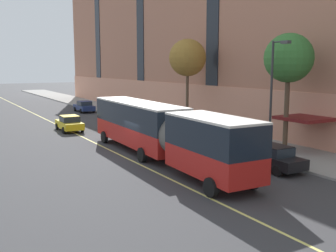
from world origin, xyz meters
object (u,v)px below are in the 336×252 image
(street_tree_far_uptown, at_px, (188,58))
(street_tree_mid_block, at_px, (289,59))
(parked_car_black_2, at_px, (272,157))
(parked_car_navy_4, at_px, (127,118))
(street_lamp, at_px, (274,88))
(parked_car_navy_3, at_px, (181,132))
(city_bus, at_px, (159,129))
(parked_car_navy_0, at_px, (84,106))
(taxi_cab, at_px, (69,123))
(fire_hydrant, at_px, (125,115))

(street_tree_far_uptown, bearing_deg, street_tree_mid_block, -90.00)
(parked_car_black_2, relative_size, parked_car_navy_4, 1.06)
(street_lamp, bearing_deg, parked_car_navy_3, 101.16)
(street_lamp, bearing_deg, city_bus, 150.17)
(parked_car_navy_0, xyz_separation_m, taxi_cab, (-6.57, -15.08, -0.00))
(parked_car_black_2, bearing_deg, parked_car_navy_4, 90.41)
(city_bus, bearing_deg, street_lamp, -29.83)
(city_bus, distance_m, parked_car_navy_3, 7.20)
(taxi_cab, bearing_deg, parked_car_navy_3, -56.96)
(parked_car_navy_0, relative_size, fire_hydrant, 6.72)
(parked_car_navy_3, height_order, street_lamp, street_lamp)
(street_tree_mid_block, bearing_deg, parked_car_navy_4, 103.11)
(taxi_cab, bearing_deg, parked_car_black_2, -72.50)
(parked_car_navy_4, bearing_deg, parked_car_navy_3, -89.00)
(street_tree_mid_block, bearing_deg, city_bus, 162.61)
(parked_car_black_2, height_order, street_tree_mid_block, street_tree_mid_block)
(city_bus, xyz_separation_m, street_tree_mid_block, (9.06, -2.84, 4.77))
(parked_car_navy_0, bearing_deg, city_bus, -99.08)
(parked_car_black_2, relative_size, street_tree_mid_block, 0.53)
(parked_car_black_2, bearing_deg, street_tree_mid_block, 34.35)
(taxi_cab, distance_m, street_lamp, 21.29)
(fire_hydrant, bearing_deg, city_bus, -108.08)
(street_lamp, bearing_deg, street_tree_mid_block, 22.70)
(parked_car_black_2, distance_m, street_lamp, 4.87)
(city_bus, relative_size, fire_hydrant, 26.41)
(parked_car_navy_0, relative_size, street_lamp, 0.61)
(parked_car_black_2, xyz_separation_m, taxi_cab, (-6.61, 20.97, 0.00))
(city_bus, relative_size, street_tree_mid_block, 2.21)
(city_bus, bearing_deg, parked_car_navy_0, 80.92)
(street_tree_mid_block, bearing_deg, parked_car_navy_0, 97.22)
(city_bus, relative_size, parked_car_black_2, 4.20)
(city_bus, bearing_deg, street_tree_far_uptown, 48.84)
(street_tree_mid_block, distance_m, street_lamp, 3.27)
(city_bus, xyz_separation_m, taxi_cab, (-1.72, 15.28, -1.37))
(street_tree_mid_block, bearing_deg, taxi_cab, 120.75)
(parked_car_navy_4, xyz_separation_m, fire_hydrant, (1.84, 4.46, -0.29))
(parked_car_navy_3, bearing_deg, parked_car_navy_0, 90.17)
(parked_car_navy_0, height_order, street_tree_far_uptown, street_tree_far_uptown)
(city_bus, bearing_deg, taxi_cab, 96.42)
(taxi_cab, height_order, street_tree_mid_block, street_tree_mid_block)
(parked_car_navy_0, xyz_separation_m, street_tree_mid_block, (4.21, -33.20, 6.14))
(street_tree_far_uptown, bearing_deg, parked_car_navy_4, 128.96)
(parked_car_navy_4, relative_size, street_lamp, 0.54)
(parked_car_navy_0, bearing_deg, street_lamp, -86.94)
(city_bus, height_order, street_tree_mid_block, street_tree_mid_block)
(city_bus, height_order, taxi_cab, city_bus)
(parked_car_navy_0, distance_m, taxi_cab, 16.45)
(city_bus, relative_size, street_lamp, 2.40)
(parked_car_navy_3, bearing_deg, city_bus, -134.22)
(parked_car_navy_3, xyz_separation_m, street_tree_far_uptown, (4.13, 5.30, 6.42))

